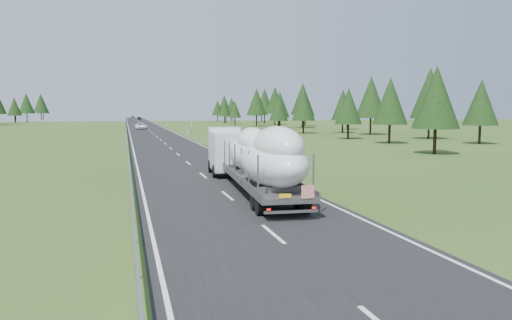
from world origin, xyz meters
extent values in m
plane|color=#304A18|center=(0.00, 0.00, 0.00)|extent=(400.00, 400.00, 0.00)
cube|color=black|center=(0.00, 100.00, 0.01)|extent=(10.00, 400.00, 0.02)
cube|color=slate|center=(-5.30, 100.00, 0.60)|extent=(0.08, 400.00, 0.32)
cylinder|color=slate|center=(-5.30, 0.00, 0.30)|extent=(0.10, 0.10, 0.60)
cube|color=silver|center=(6.50, 30.00, 0.50)|extent=(0.12, 0.07, 1.00)
cube|color=black|center=(6.50, 30.00, 0.82)|extent=(0.13, 0.08, 0.12)
cube|color=silver|center=(6.50, 80.00, 0.50)|extent=(0.12, 0.07, 1.00)
cube|color=black|center=(6.50, 80.00, 0.82)|extent=(0.13, 0.08, 0.12)
cube|color=silver|center=(6.50, 130.00, 0.50)|extent=(0.12, 0.07, 1.00)
cube|color=black|center=(6.50, 130.00, 0.82)|extent=(0.13, 0.08, 0.12)
cube|color=silver|center=(6.50, 180.00, 0.50)|extent=(0.12, 0.07, 1.00)
cube|color=black|center=(6.50, 180.00, 0.82)|extent=(0.13, 0.08, 0.12)
cube|color=silver|center=(6.50, 230.00, 0.50)|extent=(0.12, 0.07, 1.00)
cube|color=black|center=(6.50, 230.00, 0.82)|extent=(0.13, 0.08, 0.12)
cube|color=silver|center=(6.50, 280.00, 0.50)|extent=(0.12, 0.07, 1.00)
cube|color=black|center=(6.50, 280.00, 0.82)|extent=(0.13, 0.08, 0.12)
cube|color=silver|center=(6.50, 330.00, 0.50)|extent=(0.12, 0.07, 1.00)
cube|color=black|center=(6.50, 330.00, 0.82)|extent=(0.13, 0.08, 0.12)
cylinder|color=slate|center=(7.20, 80.00, 1.00)|extent=(0.08, 0.08, 2.00)
cube|color=silver|center=(7.20, 80.00, 2.00)|extent=(0.05, 0.90, 1.20)
cylinder|color=black|center=(43.42, 42.22, 1.57)|extent=(0.36, 0.36, 3.14)
cone|color=black|center=(43.42, 42.22, 5.93)|extent=(4.88, 4.88, 6.54)
cylinder|color=black|center=(43.55, 54.79, 2.02)|extent=(0.36, 0.36, 4.04)
cone|color=black|center=(43.55, 54.79, 7.63)|extent=(6.28, 6.28, 8.41)
cylinder|color=black|center=(40.88, 70.16, 1.94)|extent=(0.36, 0.36, 3.87)
cone|color=black|center=(40.88, 70.16, 7.31)|extent=(6.02, 6.02, 8.07)
cylinder|color=black|center=(39.08, 79.13, 1.56)|extent=(0.36, 0.36, 3.13)
cone|color=black|center=(39.08, 79.13, 5.90)|extent=(4.86, 4.86, 6.51)
cylinder|color=black|center=(47.66, 95.14, 1.65)|extent=(0.36, 0.36, 3.29)
cone|color=black|center=(47.66, 95.14, 6.22)|extent=(5.12, 5.12, 6.86)
cylinder|color=black|center=(40.81, 108.56, 2.06)|extent=(0.36, 0.36, 4.11)
cone|color=black|center=(40.81, 108.56, 7.77)|extent=(6.40, 6.40, 8.57)
cylinder|color=black|center=(46.75, 122.52, 1.79)|extent=(0.36, 0.36, 3.58)
cone|color=black|center=(46.75, 122.52, 6.76)|extent=(5.56, 5.56, 7.45)
cylinder|color=black|center=(41.47, 136.23, 2.11)|extent=(0.36, 0.36, 4.21)
cone|color=black|center=(41.47, 136.23, 7.96)|extent=(6.55, 6.55, 8.78)
cylinder|color=black|center=(42.96, 153.95, 2.13)|extent=(0.36, 0.36, 4.25)
cone|color=black|center=(42.96, 153.95, 8.03)|extent=(6.61, 6.61, 8.86)
cylinder|color=black|center=(43.34, 166.35, 1.50)|extent=(0.36, 0.36, 3.00)
cone|color=black|center=(43.34, 166.35, 5.67)|extent=(4.67, 4.67, 6.26)
cylinder|color=black|center=(48.61, 178.28, 1.69)|extent=(0.36, 0.36, 3.39)
cone|color=black|center=(48.61, 178.28, 6.40)|extent=(5.27, 5.27, 7.06)
cylinder|color=black|center=(39.75, 195.64, 1.74)|extent=(0.36, 0.36, 3.48)
cone|color=black|center=(39.75, 195.64, 6.57)|extent=(5.41, 5.41, 7.24)
cylinder|color=black|center=(42.07, 206.29, 1.61)|extent=(0.36, 0.36, 3.21)
cone|color=black|center=(42.07, 206.29, 6.07)|extent=(5.00, 5.00, 6.70)
cylinder|color=black|center=(42.23, 224.73, 2.07)|extent=(0.36, 0.36, 4.14)
cone|color=black|center=(42.23, 224.73, 7.82)|extent=(6.44, 6.44, 8.63)
cylinder|color=black|center=(48.54, 235.55, 1.50)|extent=(0.36, 0.36, 3.01)
cone|color=black|center=(48.54, 235.55, 5.68)|extent=(4.68, 4.68, 6.27)
cylinder|color=black|center=(27.43, 29.55, 1.65)|extent=(0.36, 0.36, 3.30)
cone|color=black|center=(27.43, 29.55, 6.23)|extent=(5.13, 5.13, 6.87)
cylinder|color=black|center=(31.46, 46.38, 1.62)|extent=(0.36, 0.36, 3.25)
cone|color=black|center=(31.46, 46.38, 6.13)|extent=(5.05, 5.05, 6.76)
cylinder|color=black|center=(30.48, 58.12, 1.45)|extent=(0.36, 0.36, 2.91)
cone|color=black|center=(30.48, 58.12, 5.49)|extent=(4.52, 4.52, 6.06)
cylinder|color=black|center=(30.01, 78.41, 1.55)|extent=(0.36, 0.36, 3.09)
cone|color=black|center=(30.01, 78.41, 5.85)|extent=(4.81, 4.81, 6.45)
cylinder|color=black|center=(28.12, 89.45, 1.39)|extent=(0.36, 0.36, 2.78)
cone|color=black|center=(28.12, 89.45, 5.24)|extent=(4.32, 4.32, 5.78)
cylinder|color=black|center=(33.86, 106.73, 1.65)|extent=(0.36, 0.36, 3.29)
cone|color=black|center=(33.86, 106.73, 6.22)|extent=(5.12, 5.12, 6.86)
cylinder|color=black|center=(32.34, 124.96, 1.91)|extent=(0.36, 0.36, 3.82)
cone|color=black|center=(32.34, 124.96, 7.22)|extent=(5.94, 5.94, 7.96)
cylinder|color=black|center=(29.10, 140.24, 1.33)|extent=(0.36, 0.36, 2.66)
cone|color=black|center=(29.10, 140.24, 5.03)|extent=(4.14, 4.14, 5.55)
cylinder|color=black|center=(29.14, 157.51, 1.43)|extent=(0.36, 0.36, 2.87)
cone|color=black|center=(29.14, 157.51, 5.42)|extent=(4.46, 4.46, 5.98)
cylinder|color=black|center=(32.95, 174.00, 1.35)|extent=(0.36, 0.36, 2.69)
cone|color=black|center=(32.95, 174.00, 5.08)|extent=(4.19, 4.19, 5.61)
cylinder|color=black|center=(31.82, 186.19, 1.51)|extent=(0.36, 0.36, 3.02)
cone|color=black|center=(31.82, 186.19, 5.70)|extent=(4.70, 4.70, 6.29)
cylinder|color=black|center=(-43.86, 178.28, 1.59)|extent=(0.36, 0.36, 3.19)
cone|color=black|center=(-43.86, 178.28, 6.02)|extent=(4.96, 4.96, 6.64)
cylinder|color=black|center=(-42.85, 195.64, 1.96)|extent=(0.36, 0.36, 3.93)
cone|color=black|center=(-42.85, 195.64, 7.42)|extent=(6.11, 6.11, 8.18)
cylinder|color=black|center=(-48.97, 206.29, 1.49)|extent=(0.36, 0.36, 2.98)
cone|color=black|center=(-48.97, 206.29, 5.63)|extent=(4.63, 4.63, 6.21)
cylinder|color=black|center=(-41.93, 224.73, 2.08)|extent=(0.36, 0.36, 4.16)
cone|color=black|center=(-41.93, 224.73, 7.86)|extent=(6.47, 6.47, 8.67)
cylinder|color=black|center=(-42.70, 235.55, 1.81)|extent=(0.36, 0.36, 3.63)
cone|color=black|center=(-42.70, 235.55, 6.86)|extent=(5.65, 5.65, 7.56)
cube|color=silver|center=(1.85, 17.89, 1.84)|extent=(2.75, 5.00, 2.72)
cube|color=black|center=(1.85, 20.37, 2.33)|extent=(2.23, 0.23, 1.36)
cube|color=silver|center=(1.85, 20.03, 3.35)|extent=(2.50, 1.32, 0.29)
cube|color=#625E5C|center=(1.85, 16.92, 0.53)|extent=(2.62, 3.07, 0.24)
cylinder|color=black|center=(0.74, 19.64, 0.49)|extent=(0.40, 0.99, 0.97)
cylinder|color=black|center=(2.97, 19.64, 0.49)|extent=(0.40, 0.99, 0.97)
cylinder|color=black|center=(0.74, 16.53, 0.49)|extent=(0.40, 0.99, 0.97)
cylinder|color=black|center=(2.97, 16.53, 0.49)|extent=(0.40, 0.99, 0.97)
cube|color=#625E5C|center=(1.85, 8.67, 0.89)|extent=(3.52, 13.73, 0.25)
cube|color=#625E5C|center=(0.56, 8.67, 1.14)|extent=(0.96, 13.56, 0.23)
cube|color=#625E5C|center=(3.15, 8.67, 1.14)|extent=(0.96, 13.56, 0.23)
cube|color=#625E5C|center=(0.56, 2.85, 1.94)|extent=(0.07, 0.07, 1.84)
cube|color=#625E5C|center=(3.15, 2.85, 1.94)|extent=(0.07, 0.07, 1.84)
cube|color=#625E5C|center=(0.56, 5.18, 1.94)|extent=(0.07, 0.07, 1.84)
cube|color=#625E5C|center=(3.15, 5.18, 1.94)|extent=(0.07, 0.07, 1.84)
cube|color=#625E5C|center=(0.56, 7.51, 1.94)|extent=(0.07, 0.07, 1.84)
cube|color=#625E5C|center=(3.15, 7.51, 1.94)|extent=(0.07, 0.07, 1.84)
cube|color=#625E5C|center=(0.56, 9.84, 1.94)|extent=(0.07, 0.07, 1.84)
cube|color=#625E5C|center=(3.15, 9.84, 1.94)|extent=(0.07, 0.07, 1.84)
cube|color=#625E5C|center=(0.56, 12.17, 1.94)|extent=(0.07, 0.07, 1.84)
cube|color=#625E5C|center=(3.15, 12.17, 1.94)|extent=(0.07, 0.07, 1.84)
cube|color=#625E5C|center=(0.56, 14.49, 1.94)|extent=(0.07, 0.07, 1.84)
cube|color=#625E5C|center=(3.15, 14.49, 1.94)|extent=(0.07, 0.07, 1.84)
cylinder|color=black|center=(0.79, 3.43, 0.49)|extent=(0.45, 0.99, 0.97)
cylinder|color=black|center=(2.92, 3.43, 0.49)|extent=(0.45, 0.99, 0.97)
cylinder|color=black|center=(0.79, 4.59, 0.49)|extent=(0.45, 0.99, 0.97)
cylinder|color=black|center=(2.92, 4.59, 0.49)|extent=(0.45, 0.99, 0.97)
cube|color=#625E5C|center=(1.85, 1.92, 0.44)|extent=(2.43, 0.28, 0.12)
cube|color=red|center=(2.58, 1.86, 1.31)|extent=(0.58, 0.08, 0.58)
cube|color=yellow|center=(1.56, 1.86, 1.16)|extent=(0.54, 0.07, 0.17)
cube|color=red|center=(0.84, 1.86, 0.58)|extent=(0.18, 0.07, 0.10)
cube|color=red|center=(2.87, 1.86, 0.58)|extent=(0.18, 0.07, 0.10)
ellipsoid|color=white|center=(1.85, 5.56, 2.25)|extent=(3.39, 7.42, 2.45)
ellipsoid|color=white|center=(1.85, 4.66, 3.10)|extent=(2.52, 4.72, 1.96)
ellipsoid|color=white|center=(1.85, 12.17, 2.13)|extent=(2.78, 6.09, 2.21)
ellipsoid|color=white|center=(1.85, 11.42, 2.90)|extent=(2.07, 3.88, 1.77)
imported|color=white|center=(-1.66, 109.26, 0.79)|extent=(2.92, 5.84, 1.59)
imported|color=black|center=(1.26, 230.71, 0.75)|extent=(1.85, 4.41, 1.49)
imported|color=navy|center=(-0.90, 287.98, 0.65)|extent=(1.56, 4.00, 1.30)
camera|label=1|loc=(-5.52, -18.37, 4.88)|focal=35.00mm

